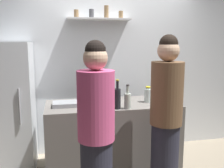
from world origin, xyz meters
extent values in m
cube|color=white|center=(0.00, 1.25, 1.30)|extent=(4.80, 0.10, 2.60)
cube|color=silver|center=(-0.25, 1.09, 2.02)|extent=(0.92, 0.22, 0.02)
cylinder|color=olive|center=(-0.57, 1.09, 2.09)|extent=(0.07, 0.07, 0.11)
cylinder|color=#4C4C51|center=(-0.35, 1.09, 2.10)|extent=(0.07, 0.07, 0.12)
cylinder|color=olive|center=(-0.14, 1.09, 2.13)|extent=(0.06, 0.06, 0.18)
cylinder|color=olive|center=(0.08, 1.09, 2.09)|extent=(0.06, 0.06, 0.11)
cube|color=silver|center=(-1.47, 0.85, 0.85)|extent=(0.57, 0.66, 1.70)
cylinder|color=#99999E|center=(-1.31, 0.50, 0.93)|extent=(0.02, 0.02, 0.45)
cube|color=#66605B|center=(-0.18, 0.48, 0.46)|extent=(1.67, 0.73, 0.92)
cube|color=gray|center=(-0.75, 0.46, 0.95)|extent=(0.34, 0.24, 0.05)
cylinder|color=#B2B2B7|center=(-0.36, 0.62, 0.99)|extent=(0.10, 0.10, 0.13)
cylinder|color=silver|center=(-0.35, 0.63, 1.04)|extent=(0.02, 0.02, 0.17)
cylinder|color=silver|center=(-0.37, 0.61, 1.05)|extent=(0.01, 0.02, 0.17)
cylinder|color=silver|center=(-0.34, 0.62, 1.04)|extent=(0.01, 0.03, 0.15)
cylinder|color=silver|center=(-0.38, 0.63, 1.04)|extent=(0.01, 0.02, 0.16)
cylinder|color=silver|center=(-0.36, 0.62, 1.05)|extent=(0.01, 0.01, 0.19)
cylinder|color=silver|center=(-0.37, 0.64, 1.04)|extent=(0.03, 0.02, 0.15)
cylinder|color=silver|center=(-0.35, 0.62, 1.04)|extent=(0.02, 0.03, 0.16)
cylinder|color=silver|center=(-0.37, 0.61, 1.05)|extent=(0.02, 0.01, 0.17)
cylinder|color=#472814|center=(-0.35, 0.29, 1.02)|extent=(0.07, 0.07, 0.19)
cylinder|color=#472814|center=(-0.35, 0.29, 1.15)|extent=(0.03, 0.03, 0.08)
cylinder|color=maroon|center=(-0.35, 0.29, 1.20)|extent=(0.03, 0.03, 0.02)
cylinder|color=black|center=(-0.18, 0.21, 1.04)|extent=(0.08, 0.08, 0.24)
cylinder|color=black|center=(-0.18, 0.21, 1.21)|extent=(0.03, 0.03, 0.09)
cylinder|color=gold|center=(-0.18, 0.21, 1.26)|extent=(0.04, 0.04, 0.02)
cylinder|color=#19471E|center=(-0.53, 0.70, 1.03)|extent=(0.07, 0.07, 0.21)
cylinder|color=#19471E|center=(-0.53, 0.70, 1.17)|extent=(0.03, 0.03, 0.08)
cylinder|color=black|center=(-0.53, 0.70, 1.22)|extent=(0.03, 0.03, 0.02)
cylinder|color=#B2BFB2|center=(-0.06, 0.18, 1.01)|extent=(0.08, 0.08, 0.18)
cylinder|color=#B2BFB2|center=(-0.06, 0.18, 1.15)|extent=(0.03, 0.03, 0.09)
cylinder|color=#333333|center=(-0.06, 0.18, 1.20)|extent=(0.04, 0.04, 0.02)
cylinder|color=silver|center=(0.29, 0.45, 1.01)|extent=(0.09, 0.09, 0.17)
cylinder|color=silver|center=(0.29, 0.45, 1.10)|extent=(0.05, 0.05, 0.02)
cylinder|color=yellow|center=(0.29, 0.45, 1.12)|extent=(0.06, 0.06, 0.02)
cylinder|color=#D14C7F|center=(-0.52, -0.40, 1.13)|extent=(0.34, 0.34, 0.64)
sphere|color=#D8AD8C|center=(-0.52, -0.40, 1.56)|extent=(0.22, 0.22, 0.22)
sphere|color=black|center=(-0.52, -0.40, 1.62)|extent=(0.19, 0.19, 0.19)
cylinder|color=#262633|center=(0.26, -0.18, 0.42)|extent=(0.30, 0.30, 0.84)
cylinder|color=brown|center=(0.26, -0.18, 1.17)|extent=(0.34, 0.34, 0.66)
sphere|color=#D8AD8C|center=(0.26, -0.18, 1.61)|extent=(0.23, 0.23, 0.23)
sphere|color=black|center=(0.26, -0.18, 1.68)|extent=(0.19, 0.19, 0.19)
camera|label=1|loc=(-0.83, -2.60, 1.69)|focal=40.52mm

